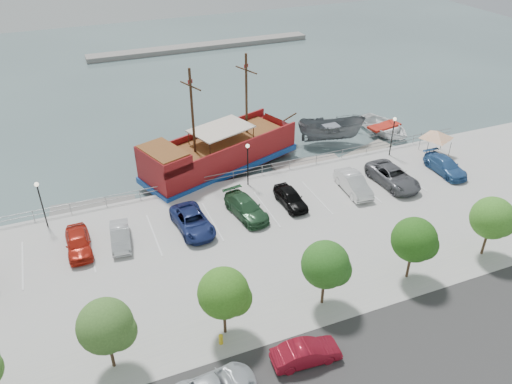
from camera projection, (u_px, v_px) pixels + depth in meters
name	position (u px, v px, depth m)	size (l,w,h in m)	color
ground	(275.00, 231.00, 42.89)	(160.00, 160.00, 0.00)	#445659
street	(385.00, 365.00, 29.79)	(100.00, 8.00, 0.04)	#333232
sidewalk	(334.00, 298.00, 34.50)	(100.00, 4.00, 0.05)	#A1A09E
seawall_railing	(243.00, 173.00, 48.21)	(50.00, 0.06, 1.00)	gray
far_shore	(202.00, 46.00, 89.07)	(40.00, 3.00, 0.80)	gray
pirate_ship	(231.00, 150.00, 51.33)	(19.50, 11.26, 12.11)	maroon
patrol_boat	(331.00, 132.00, 56.31)	(2.85, 7.58, 2.93)	slate
speedboat	(384.00, 129.00, 58.73)	(5.16, 7.23, 1.50)	white
dock_west	(94.00, 208.00, 45.51)	(7.54, 2.16, 0.43)	slate
dock_mid	(307.00, 164.00, 52.46)	(7.34, 2.10, 0.42)	gray
dock_east	(366.00, 152.00, 54.81)	(6.74, 1.92, 0.38)	gray
canopy_tent	(438.00, 131.00, 51.22)	(4.88, 4.88, 3.15)	slate
street_sedan	(306.00, 353.00, 29.69)	(1.47, 4.22, 1.39)	maroon
fire_hydrant	(221.00, 339.00, 30.92)	(0.29, 0.29, 0.83)	yellow
lamp_post_left	(40.00, 197.00, 40.17)	(0.36, 0.36, 4.28)	black
lamp_post_mid	(248.00, 157.00, 45.91)	(0.36, 0.36, 4.28)	black
lamp_post_right	(393.00, 130.00, 51.01)	(0.36, 0.36, 4.28)	black
tree_b	(108.00, 327.00, 27.97)	(3.30, 3.20, 5.00)	#473321
tree_c	(226.00, 294.00, 30.20)	(3.30, 3.20, 5.00)	#473321
tree_d	(328.00, 266.00, 32.43)	(3.30, 3.20, 5.00)	#473321
tree_e	(416.00, 241.00, 34.66)	(3.30, 3.20, 5.00)	#473321
tree_f	(494.00, 219.00, 36.89)	(3.30, 3.20, 5.00)	#473321
parked_car_a	(78.00, 242.00, 38.60)	(1.84, 4.58, 1.56)	red
parked_car_b	(120.00, 236.00, 39.43)	(1.45, 4.16, 1.37)	#BCBEC1
parked_car_c	(193.00, 221.00, 41.02)	(2.53, 5.48, 1.52)	navy
parked_car_d	(246.00, 208.00, 42.74)	(2.15, 5.29, 1.54)	#275030
parked_car_e	(291.00, 198.00, 44.13)	(1.76, 4.38, 1.49)	black
parked_car_f	(353.00, 184.00, 46.02)	(1.74, 4.99, 1.64)	silver
parked_car_g	(393.00, 176.00, 47.14)	(2.76, 5.99, 1.66)	#595A5F
parked_car_h	(445.00, 166.00, 49.07)	(2.07, 5.10, 1.48)	#305E9B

